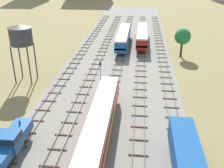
{
  "coord_description": "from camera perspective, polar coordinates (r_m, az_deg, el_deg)",
  "views": [
    {
      "loc": [
        4.64,
        5.98,
        21.18
      ],
      "look_at": [
        0.0,
        48.21,
        1.5
      ],
      "focal_mm": 42.82,
      "sensor_mm": 36.0,
      "label": 1
    }
  ],
  "objects": [
    {
      "name": "diesel_railcar_centre_far",
      "position": [
        75.23,
        6.45,
        10.4
      ],
      "size": [
        2.96,
        20.5,
        3.8
      ],
      "color": "maroon",
      "rests_on": "ground"
    },
    {
      "name": "water_tower",
      "position": [
        51.57,
        -18.92,
        9.78
      ],
      "size": [
        4.31,
        4.31,
        10.88
      ],
      "color": "#2D2826",
      "rests_on": "ground"
    },
    {
      "name": "ballast_bed",
      "position": [
        54.52,
        0.89,
        2.0
      ],
      "size": [
        23.96,
        176.0,
        0.01
      ],
      "primitive_type": "cube",
      "color": "gray",
      "rests_on": "ground"
    },
    {
      "name": "shunter_loco_far_left_near",
      "position": [
        34.0,
        -20.94,
        -11.38
      ],
      "size": [
        2.74,
        8.46,
        3.1
      ],
      "color": "#194C8C",
      "rests_on": "ground"
    },
    {
      "name": "diesel_railcar_centre_left_midfar",
      "position": [
        72.74,
        2.44,
        10.03
      ],
      "size": [
        2.96,
        20.5,
        3.8
      ],
      "color": "#194C8C",
      "rests_on": "ground"
    },
    {
      "name": "track_centre_right",
      "position": [
        55.45,
        11.32,
        2.05
      ],
      "size": [
        2.4,
        126.0,
        0.29
      ],
      "color": "#47382D",
      "rests_on": "ground"
    },
    {
      "name": "track_left",
      "position": [
        56.02,
        -4.1,
        2.73
      ],
      "size": [
        2.4,
        126.0,
        0.29
      ],
      "color": "#47382D",
      "rests_on": "ground"
    },
    {
      "name": "ground_plane",
      "position": [
        54.52,
        0.89,
        1.99
      ],
      "size": [
        480.0,
        480.0,
        0.0
      ],
      "primitive_type": "plane",
      "color": "olive"
    },
    {
      "name": "track_centre_left",
      "position": [
        55.39,
        0.99,
        2.52
      ],
      "size": [
        2.4,
        126.0,
        0.29
      ],
      "color": "#47382D",
      "rests_on": "ground"
    },
    {
      "name": "freight_boxcar_centre_right_nearest",
      "position": [
        29.09,
        15.96,
        -16.4
      ],
      "size": [
        2.87,
        14.0,
        3.6
      ],
      "color": "#194C8C",
      "rests_on": "ground"
    },
    {
      "name": "signal_post_nearest",
      "position": [
        49.27,
        -2.51,
        3.14
      ],
      "size": [
        0.28,
        0.47,
        4.61
      ],
      "color": "gray",
      "rests_on": "ground"
    },
    {
      "name": "lineside_tree_1",
      "position": [
        65.72,
        14.85,
        9.73
      ],
      "size": [
        3.79,
        3.79,
        6.9
      ],
      "color": "#4C331E",
      "rests_on": "ground"
    },
    {
      "name": "passenger_coach_centre_left_mid",
      "position": [
        34.18,
        -2.57,
        -8.07
      ],
      "size": [
        2.96,
        22.0,
        3.8
      ],
      "color": "maroon",
      "rests_on": "ground"
    },
    {
      "name": "track_centre",
      "position": [
        55.19,
        6.16,
        2.29
      ],
      "size": [
        2.4,
        126.0,
        0.29
      ],
      "color": "#47382D",
      "rests_on": "ground"
    },
    {
      "name": "track_far_left",
      "position": [
        57.09,
        -9.04,
        2.91
      ],
      "size": [
        2.4,
        126.0,
        0.29
      ],
      "color": "#47382D",
      "rests_on": "ground"
    }
  ]
}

